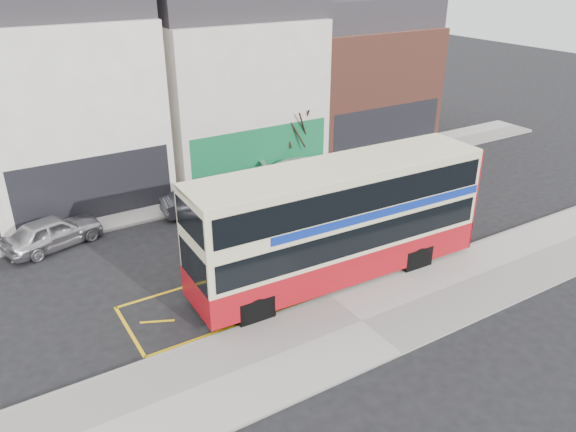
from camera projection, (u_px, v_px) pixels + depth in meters
ground at (324, 293)px, 21.28m from camera, size 120.00×120.00×0.00m
pavement at (362, 323)px, 19.48m from camera, size 40.00×4.00×0.15m
kerb at (329, 296)px, 20.96m from camera, size 40.00×0.15×0.15m
far_pavement at (205, 195)px, 29.72m from camera, size 50.00×3.00×0.15m
road_markings at (301, 275)px, 22.51m from camera, size 14.00×3.40×0.01m
terrace_left at (63, 94)px, 27.94m from camera, size 8.00×8.01×11.80m
terrace_green_shop at (227, 80)px, 32.33m from camera, size 9.00×8.01×11.30m
terrace_right at (350, 73)px, 36.82m from camera, size 9.00×8.01×10.30m
double_decker_bus at (339, 220)px, 21.35m from camera, size 11.90×3.12×4.72m
bus_stop_post at (275, 265)px, 18.94m from camera, size 0.83×0.15×3.36m
car_silver at (53, 232)px, 24.38m from camera, size 4.48×2.76×1.43m
car_grey at (201, 201)px, 27.64m from camera, size 3.95×1.64×1.27m
car_white at (306, 171)px, 31.11m from camera, size 5.28×3.01×1.44m
street_tree_right at (295, 118)px, 31.46m from camera, size 2.26×2.26×4.87m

